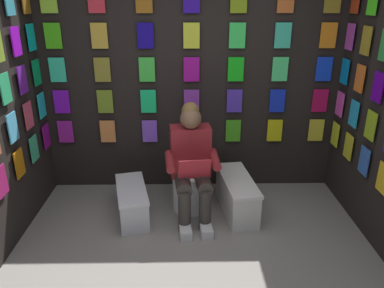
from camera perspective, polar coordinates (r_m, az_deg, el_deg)
The scene contains 7 objects.
display_wall_back at distance 4.22m, azimuth -0.09°, elevation 8.82°, with size 3.39×0.14×2.40m.
display_wall_left at distance 3.74m, azimuth 27.18°, elevation 4.74°, with size 0.14×1.80×2.40m.
display_wall_right at distance 3.68m, azimuth -27.31°, elevation 4.48°, with size 0.14×1.80×2.40m.
toilet at distance 4.02m, azimuth -0.36°, elevation -5.17°, with size 0.43×0.57×0.77m.
person_reading at distance 3.70m, azimuth -0.03°, elevation -2.97°, with size 0.55×0.71×1.19m.
comic_longbox_near at distance 3.99m, azimuth 6.88°, elevation -7.71°, with size 0.40×0.84×0.38m.
comic_longbox_far at distance 3.94m, azimuth -9.15°, elevation -8.73°, with size 0.44×0.76×0.33m.
Camera 1 is at (0.06, 2.26, 2.14)m, focal length 34.84 mm.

